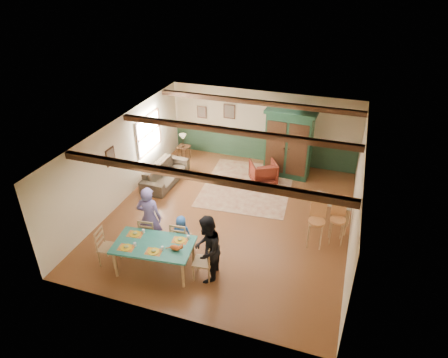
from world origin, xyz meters
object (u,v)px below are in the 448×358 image
(dining_chair_far_right, at_px, (181,237))
(dining_chair_end_left, at_px, (108,247))
(dining_chair_far_left, at_px, (150,233))
(person_woman, at_px, (207,249))
(sofa, at_px, (165,173))
(bar_stool_left, at_px, (316,226))
(end_table, at_px, (184,153))
(armchair, at_px, (263,172))
(person_child, at_px, (182,234))
(counter_table, at_px, (331,213))
(dining_table, at_px, (155,257))
(dining_chair_end_right, at_px, (203,261))
(table_lamp, at_px, (183,140))
(bar_stool_right, at_px, (337,224))
(armoire, at_px, (289,144))
(cat, at_px, (175,247))
(person_man, at_px, (149,218))

(dining_chair_far_right, relative_size, dining_chair_end_left, 1.00)
(dining_chair_far_right, distance_m, dining_chair_end_left, 1.83)
(dining_chair_far_left, distance_m, person_woman, 1.96)
(sofa, bearing_deg, bar_stool_left, -108.26)
(dining_chair_end_left, height_order, sofa, dining_chair_end_left)
(end_table, bearing_deg, armchair, -12.56)
(dining_chair_end_left, bearing_deg, person_child, -62.70)
(armchair, bearing_deg, counter_table, 112.46)
(dining_chair_far_left, bearing_deg, end_table, -82.48)
(dining_table, distance_m, dining_chair_end_right, 1.23)
(end_table, distance_m, table_lamp, 0.51)
(dining_chair_end_right, height_order, bar_stool_right, bar_stool_right)
(table_lamp, distance_m, counter_table, 6.33)
(armoire, bearing_deg, bar_stool_left, -64.99)
(person_child, xyz_separation_m, armchair, (1.16, 4.24, -0.15))
(armoire, bearing_deg, counter_table, -52.91)
(dining_chair_end_left, distance_m, armoire, 6.96)
(dining_chair_far_left, height_order, dining_chair_end_left, same)
(person_child, xyz_separation_m, cat, (0.27, -0.94, 0.36))
(end_table, distance_m, bar_stool_right, 6.83)
(armoire, bearing_deg, dining_chair_end_right, -96.10)
(dining_chair_far_left, bearing_deg, armoire, -123.81)
(cat, relative_size, counter_table, 0.36)
(dining_chair_far_right, relative_size, dining_chair_end_right, 1.00)
(person_child, distance_m, bar_stool_right, 4.18)
(cat, relative_size, bar_stool_left, 0.31)
(armchair, relative_size, table_lamp, 1.74)
(cat, bearing_deg, armchair, 73.64)
(person_man, xyz_separation_m, cat, (1.12, -0.84, -0.02))
(dining_table, height_order, sofa, dining_table)
(armoire, bearing_deg, end_table, -176.50)
(person_man, bearing_deg, end_table, -82.35)
(person_child, relative_size, armoire, 0.44)
(dining_chair_end_right, distance_m, table_lamp, 6.50)
(person_woman, bearing_deg, armchair, 171.57)
(dining_chair_end_left, xyz_separation_m, cat, (1.82, 0.10, 0.39))
(armchair, bearing_deg, person_woman, 58.20)
(sofa, xyz_separation_m, counter_table, (5.66, -0.84, 0.13))
(dining_chair_far_right, height_order, bar_stool_right, bar_stool_right)
(sofa, xyz_separation_m, bar_stool_left, (5.34, -1.85, 0.31))
(bar_stool_left, bearing_deg, dining_table, -150.75)
(dining_chair_far_left, bearing_deg, table_lamp, -82.48)
(dining_table, height_order, dining_chair_far_right, dining_chair_far_right)
(dining_table, xyz_separation_m, bar_stool_left, (3.63, 2.24, 0.23))
(person_child, bearing_deg, person_woman, 136.74)
(person_man, distance_m, sofa, 3.55)
(dining_chair_end_left, height_order, table_lamp, table_lamp)
(person_child, xyz_separation_m, armoire, (1.83, 5.01, 0.67))
(dining_chair_end_left, bearing_deg, dining_chair_end_right, -90.00)
(dining_chair_end_right, relative_size, bar_stool_right, 0.86)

